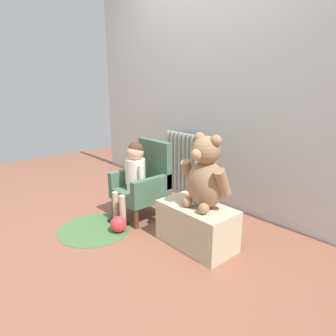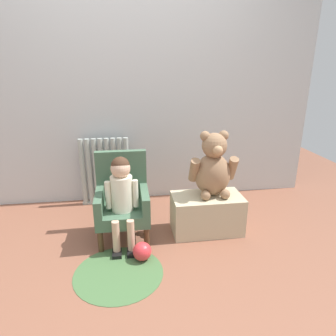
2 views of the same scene
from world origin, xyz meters
The scene contains 9 objects.
ground_plane centered at (0.00, 0.00, 0.00)m, with size 6.00×6.00×0.00m, color brown.
back_wall centered at (0.00, 1.28, 1.20)m, with size 3.80×0.05×2.40m, color silver.
radiator centered at (-0.26, 1.16, 0.34)m, with size 0.50×0.05×0.69m.
child_armchair centered at (-0.09, 0.51, 0.32)m, with size 0.42×0.42×0.70m.
child_figure centered at (-0.09, 0.40, 0.46)m, with size 0.25×0.35×0.71m.
low_bench centered at (0.62, 0.47, 0.16)m, with size 0.59×0.33×0.32m, color #C4B591.
large_teddy_bear centered at (0.66, 0.50, 0.56)m, with size 0.40×0.28×0.55m.
floor_rug centered at (-0.13, 0.00, 0.00)m, with size 0.62×0.62×0.01m, color #456B3D.
toy_ball centered at (0.04, 0.13, 0.07)m, with size 0.14×0.14×0.14m, color red.
Camera 2 is at (-0.04, -1.74, 1.36)m, focal length 32.00 mm.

